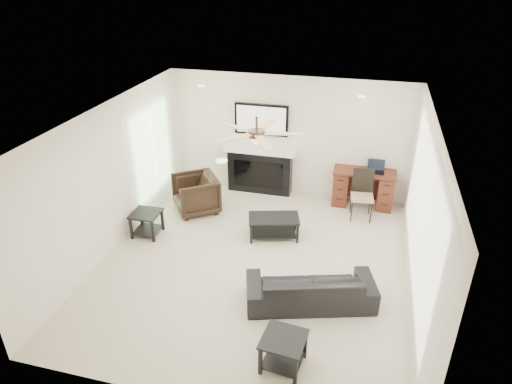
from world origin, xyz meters
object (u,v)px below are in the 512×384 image
coffee_table (274,227)px  fireplace_unit (260,150)px  sofa (310,287)px  desk (363,188)px  armchair (196,194)px

coffee_table → fireplace_unit: (-0.69, 1.70, 0.75)m
fireplace_unit → sofa: bearing=-64.3°
fireplace_unit → desk: 2.25m
coffee_table → desk: bearing=32.2°
armchair → fireplace_unit: (1.01, 1.15, 0.58)m
sofa → fireplace_unit: bearing=-81.0°
armchair → desk: size_ratio=0.67×
coffee_table → sofa: bearing=-76.1°
armchair → fireplace_unit: fireplace_unit is taller
armchair → coffee_table: 1.80m
armchair → coffee_table: size_ratio=0.91×
desk → coffee_table: bearing=-132.4°
armchair → desk: desk is taller
armchair → desk: (3.19, 1.08, 0.01)m
sofa → coffee_table: 1.84m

